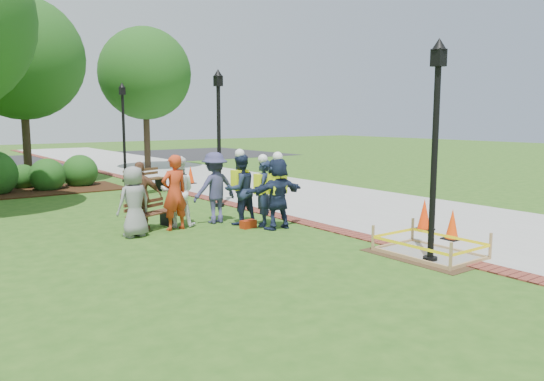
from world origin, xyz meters
TOP-DOWN VIEW (x-y plane):
  - ground at (0.00, 0.00)m, footprint 100.00×100.00m
  - sidewalk at (5.00, 10.00)m, footprint 6.00×60.00m
  - brick_edging at (1.75, 10.00)m, footprint 0.50×60.00m
  - mulch_bed at (-3.00, 12.00)m, footprint 7.00×3.00m
  - parking_lot at (0.00, 27.00)m, footprint 36.00×12.00m
  - wet_concrete_pad at (1.65, -2.68)m, footprint 1.71×2.31m
  - bench_near at (-1.94, 3.00)m, footprint 1.42×0.94m
  - bench_far at (0.57, 9.17)m, footprint 1.76×1.07m
  - cone_front at (3.16, -2.15)m, footprint 0.37×0.37m
  - cone_back at (3.50, -1.10)m, footprint 0.41×0.41m
  - cone_far at (3.18, 10.63)m, footprint 0.39×0.39m
  - toolbox at (0.15, 1.75)m, footprint 0.43×0.28m
  - lamp_near at (1.25, -3.00)m, footprint 0.28×0.28m
  - lamp_mid at (1.25, 5.00)m, footprint 0.28×0.28m
  - lamp_far at (1.25, 13.00)m, footprint 0.28×0.28m
  - tree_back at (-2.32, 14.67)m, footprint 5.04×5.04m
  - tree_right at (4.36, 17.82)m, footprint 4.86×4.86m
  - shrub_c at (-2.17, 12.15)m, footprint 1.33×1.33m
  - shrub_d at (-0.79, 12.63)m, footprint 1.39×1.39m
  - shrub_e at (-2.82, 13.25)m, footprint 1.04×1.04m
  - casual_person_a at (-2.55, 2.53)m, footprint 0.58×0.43m
  - casual_person_b at (-1.44, 2.67)m, footprint 0.63×0.43m
  - casual_person_c at (-1.17, 3.01)m, footprint 0.69×0.62m
  - casual_person_d at (-2.17, 3.02)m, footprint 0.66×0.59m
  - casual_person_e at (-0.18, 2.84)m, footprint 0.61×0.40m
  - hivis_worker_a at (0.70, 1.23)m, footprint 0.58×0.38m
  - hivis_worker_b at (0.62, 1.76)m, footprint 0.61×0.65m
  - hivis_worker_c at (0.26, 2.29)m, footprint 0.61×0.42m

SIDE VIEW (x-z plane):
  - ground at x=0.00m, z-range 0.00..0.00m
  - shrub_c at x=-2.17m, z-range -0.67..0.67m
  - shrub_d at x=-0.79m, z-range -0.70..0.70m
  - shrub_e at x=-2.82m, z-range -0.52..0.52m
  - parking_lot at x=0.00m, z-range 0.00..0.01m
  - sidewalk at x=5.00m, z-range 0.00..0.02m
  - brick_edging at x=1.75m, z-range 0.00..0.03m
  - mulch_bed at x=-3.00m, z-range -0.01..0.04m
  - toolbox at x=0.15m, z-range 0.00..0.20m
  - wet_concrete_pad at x=1.65m, z-range -0.04..0.51m
  - bench_near at x=-1.94m, z-range -0.13..0.60m
  - bench_far at x=0.57m, z-range -0.16..0.74m
  - cone_front at x=3.16m, z-range -0.01..0.72m
  - cone_far at x=3.18m, z-range -0.01..0.75m
  - cone_back at x=3.50m, z-range -0.01..0.79m
  - casual_person_a at x=-2.55m, z-range 0.00..1.67m
  - casual_person_d at x=-2.17m, z-range 0.00..1.72m
  - casual_person_c at x=-1.17m, z-range 0.00..1.82m
  - hivis_worker_b at x=0.62m, z-range -0.01..1.86m
  - casual_person_b at x=-1.44m, z-range 0.00..1.88m
  - casual_person_e at x=-0.18m, z-range 0.00..1.88m
  - hivis_worker_a at x=0.70m, z-range -0.01..1.94m
  - hivis_worker_c at x=0.26m, z-range -0.01..1.98m
  - lamp_near at x=1.25m, z-range 0.35..4.61m
  - lamp_mid at x=1.25m, z-range 0.35..4.61m
  - lamp_far at x=1.25m, z-range 0.35..4.61m
  - tree_right at x=4.36m, z-range 1.32..8.83m
  - tree_back at x=-2.32m, z-range 1.33..9.04m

